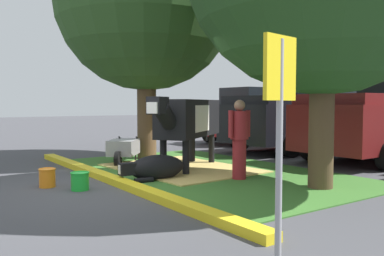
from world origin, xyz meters
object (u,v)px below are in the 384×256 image
calf_lying (155,168)px  wheelbarrow (123,148)px  bucket_green (80,181)px  parking_sign (280,105)px  person_handler (239,137)px  bucket_orange (47,177)px  shade_tree_left (146,1)px  pickup_truck_black (306,114)px  sedan_red (255,116)px  cow_holstein (188,119)px

calf_lying → wheelbarrow: bearing=169.6°
calf_lying → bucket_green: size_ratio=4.17×
calf_lying → bucket_green: (0.04, -1.47, -0.08)m
calf_lying → bucket_green: 1.47m
parking_sign → wheelbarrow: bearing=166.4°
person_handler → wheelbarrow: 3.28m
calf_lying → person_handler: person_handler is taller
calf_lying → bucket_orange: 1.92m
calf_lying → bucket_green: calf_lying is taller
shade_tree_left → bucket_green: shade_tree_left is taller
parking_sign → person_handler: bearing=143.2°
parking_sign → bucket_orange: bearing=-171.5°
parking_sign → pickup_truck_black: pickup_truck_black is taller
calf_lying → shade_tree_left: bearing=154.3°
parking_sign → pickup_truck_black: size_ratio=0.37×
sedan_red → parking_sign: bearing=-42.7°
shade_tree_left → bucket_green: 5.58m
parking_sign → bucket_orange: parking_sign is taller
calf_lying → sedan_red: sedan_red is taller
parking_sign → bucket_green: parking_sign is taller
shade_tree_left → sedan_red: 6.54m
parking_sign → sedan_red: bearing=137.3°
wheelbarrow → sedan_red: sedan_red is taller
shade_tree_left → cow_holstein: bearing=-3.6°
wheelbarrow → bucket_green: size_ratio=4.43×
bucket_orange → pickup_truck_black: 8.46m
calf_lying → sedan_red: size_ratio=0.30×
person_handler → parking_sign: bearing=-36.8°
person_handler → wheelbarrow: size_ratio=1.08×
parking_sign → bucket_orange: size_ratio=6.24×
person_handler → bucket_orange: person_handler is taller
person_handler → bucket_green: 2.98m
shade_tree_left → calf_lying: size_ratio=4.86×
sedan_red → shade_tree_left: bearing=-72.8°
person_handler → wheelbarrow: bearing=-163.8°
person_handler → calf_lying: bearing=-123.1°
calf_lying → cow_holstein: bearing=119.8°
wheelbarrow → pickup_truck_black: size_ratio=0.26×
sedan_red → calf_lying: bearing=-56.8°
person_handler → parking_sign: 4.17m
bucket_green → pickup_truck_black: (-1.84, 7.93, 0.96)m
cow_holstein → pickup_truck_black: pickup_truck_black is taller
bucket_orange → pickup_truck_black: size_ratio=0.06×
shade_tree_left → person_handler: (3.64, -0.01, -3.27)m
person_handler → parking_sign: (3.30, -2.47, 0.63)m
parking_sign → bucket_green: bearing=-175.5°
cow_holstein → parking_sign: bearing=-25.8°
shade_tree_left → bucket_green: bearing=-44.9°
shade_tree_left → bucket_orange: size_ratio=19.72×
cow_holstein → shade_tree_left: bearing=176.4°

